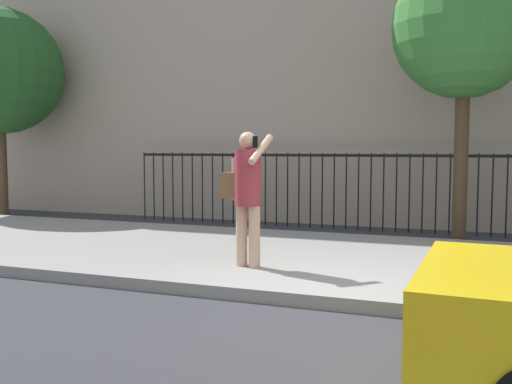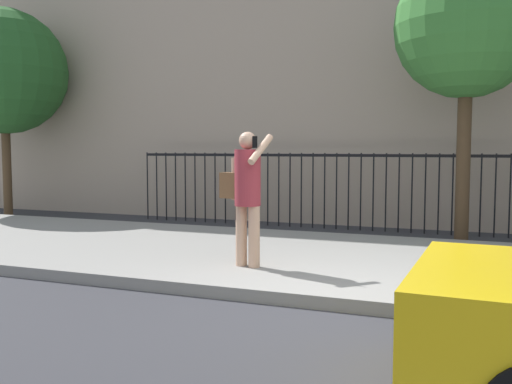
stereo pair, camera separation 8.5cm
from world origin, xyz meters
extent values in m
plane|color=#333338|center=(0.00, 0.00, 0.00)|extent=(60.00, 60.00, 0.00)
cube|color=gray|center=(0.00, 2.20, 0.07)|extent=(28.00, 4.40, 0.15)
cube|color=black|center=(0.00, 5.90, 1.55)|extent=(12.00, 0.04, 0.06)
cylinder|color=black|center=(-6.00, 5.90, 0.80)|extent=(0.03, 0.03, 1.60)
cylinder|color=black|center=(-5.74, 5.90, 0.80)|extent=(0.03, 0.03, 1.60)
cylinder|color=black|center=(-5.49, 5.90, 0.80)|extent=(0.03, 0.03, 1.60)
cylinder|color=black|center=(-5.23, 5.90, 0.80)|extent=(0.03, 0.03, 1.60)
cylinder|color=black|center=(-4.98, 5.90, 0.80)|extent=(0.03, 0.03, 1.60)
cylinder|color=black|center=(-4.72, 5.90, 0.80)|extent=(0.03, 0.03, 1.60)
cylinder|color=black|center=(-4.47, 5.90, 0.80)|extent=(0.03, 0.03, 1.60)
cylinder|color=black|center=(-4.21, 5.90, 0.80)|extent=(0.03, 0.03, 1.60)
cylinder|color=black|center=(-3.96, 5.90, 0.80)|extent=(0.03, 0.03, 1.60)
cylinder|color=black|center=(-3.70, 5.90, 0.80)|extent=(0.03, 0.03, 1.60)
cylinder|color=black|center=(-3.45, 5.90, 0.80)|extent=(0.03, 0.03, 1.60)
cylinder|color=black|center=(-3.19, 5.90, 0.80)|extent=(0.03, 0.03, 1.60)
cylinder|color=black|center=(-2.94, 5.90, 0.80)|extent=(0.03, 0.03, 1.60)
cylinder|color=black|center=(-2.68, 5.90, 0.80)|extent=(0.03, 0.03, 1.60)
cylinder|color=black|center=(-2.43, 5.90, 0.80)|extent=(0.03, 0.03, 1.60)
cylinder|color=black|center=(-2.17, 5.90, 0.80)|extent=(0.03, 0.03, 1.60)
cylinder|color=black|center=(-1.91, 5.90, 0.80)|extent=(0.03, 0.03, 1.60)
cylinder|color=black|center=(-1.66, 5.90, 0.80)|extent=(0.03, 0.03, 1.60)
cylinder|color=black|center=(-1.40, 5.90, 0.80)|extent=(0.03, 0.03, 1.60)
cylinder|color=black|center=(-1.15, 5.90, 0.80)|extent=(0.03, 0.03, 1.60)
cylinder|color=black|center=(-0.89, 5.90, 0.80)|extent=(0.03, 0.03, 1.60)
cylinder|color=black|center=(-0.64, 5.90, 0.80)|extent=(0.03, 0.03, 1.60)
cylinder|color=black|center=(-0.38, 5.90, 0.80)|extent=(0.03, 0.03, 1.60)
cylinder|color=black|center=(-0.13, 5.90, 0.80)|extent=(0.03, 0.03, 1.60)
cylinder|color=black|center=(0.13, 5.90, 0.80)|extent=(0.03, 0.03, 1.60)
cylinder|color=black|center=(0.38, 5.90, 0.80)|extent=(0.03, 0.03, 1.60)
cylinder|color=black|center=(0.64, 5.90, 0.80)|extent=(0.03, 0.03, 1.60)
cylinder|color=black|center=(0.89, 5.90, 0.80)|extent=(0.03, 0.03, 1.60)
cylinder|color=black|center=(1.15, 5.90, 0.80)|extent=(0.03, 0.03, 1.60)
cylinder|color=black|center=(1.40, 5.90, 0.80)|extent=(0.03, 0.03, 1.60)
cylinder|color=black|center=(1.66, 5.90, 0.80)|extent=(0.03, 0.03, 1.60)
cylinder|color=black|center=(1.91, 5.90, 0.80)|extent=(0.03, 0.03, 1.60)
cylinder|color=tan|center=(-1.37, 1.09, 0.55)|extent=(0.15, 0.15, 0.80)
cylinder|color=tan|center=(-1.57, 1.13, 0.55)|extent=(0.15, 0.15, 0.80)
cylinder|color=#992D38|center=(-1.47, 1.11, 1.32)|extent=(0.40, 0.40, 0.73)
sphere|color=tan|center=(-1.47, 1.11, 1.79)|extent=(0.23, 0.23, 0.23)
cylinder|color=tan|center=(-1.27, 1.07, 1.68)|extent=(0.19, 0.52, 0.39)
cylinder|color=tan|center=(-1.66, 1.15, 1.29)|extent=(0.09, 0.09, 0.56)
cube|color=black|center=(-1.33, 1.02, 1.77)|extent=(0.07, 0.02, 0.15)
cube|color=brown|center=(-1.72, 1.16, 1.21)|extent=(0.31, 0.21, 0.34)
cylinder|color=#4C3823|center=(1.09, 4.91, 1.56)|extent=(0.24, 0.24, 3.13)
sphere|color=#387A33|center=(1.09, 4.91, 3.81)|extent=(2.50, 2.50, 2.50)
cylinder|color=#4C3823|center=(-9.63, 5.18, 1.37)|extent=(0.21, 0.21, 2.75)
sphere|color=#235623|center=(-9.63, 5.18, 3.59)|extent=(3.08, 3.08, 3.08)
camera|label=1|loc=(1.18, -5.63, 1.69)|focal=39.27mm
camera|label=2|loc=(1.26, -5.60, 1.69)|focal=39.27mm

